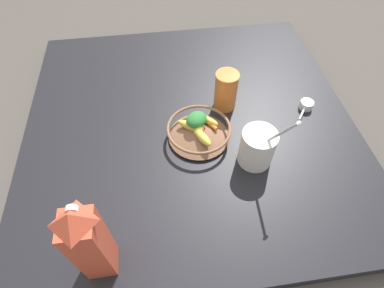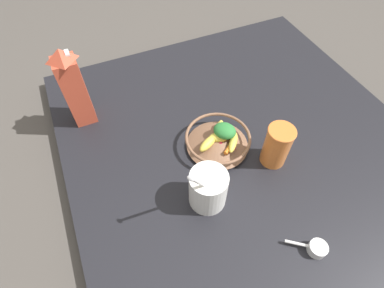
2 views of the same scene
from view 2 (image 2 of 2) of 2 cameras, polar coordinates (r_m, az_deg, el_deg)
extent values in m
plane|color=#4C4742|center=(1.09, 8.26, 0.25)|extent=(6.00, 6.00, 0.00)
cube|color=black|center=(1.07, 8.41, 1.03)|extent=(1.16, 1.16, 0.05)
cylinder|color=brown|center=(1.00, 4.80, -0.27)|extent=(0.11, 0.11, 0.01)
cone|color=brown|center=(0.99, 4.90, 0.58)|extent=(0.20, 0.20, 0.04)
torus|color=brown|center=(0.97, 4.97, 1.27)|extent=(0.21, 0.21, 0.01)
ellipsoid|color=#EFD64C|center=(0.96, 3.08, 0.15)|extent=(0.06, 0.08, 0.03)
ellipsoid|color=#EFD64C|center=(1.00, 5.17, 2.76)|extent=(0.08, 0.07, 0.03)
ellipsoid|color=#EFD64C|center=(0.97, 4.99, 1.20)|extent=(0.06, 0.07, 0.03)
ellipsoid|color=#EFD64C|center=(0.97, 7.85, 0.31)|extent=(0.08, 0.07, 0.02)
cylinder|color=orange|center=(0.96, 6.95, -0.96)|extent=(0.03, 0.04, 0.01)
cylinder|color=orange|center=(0.99, 6.35, 1.59)|extent=(0.03, 0.04, 0.01)
sphere|color=red|center=(0.98, 5.00, 1.21)|extent=(0.02, 0.02, 0.02)
sphere|color=red|center=(0.97, 5.43, 0.29)|extent=(0.01, 0.01, 0.01)
sphere|color=red|center=(0.98, 7.77, 0.91)|extent=(0.02, 0.02, 0.02)
sphere|color=red|center=(0.96, 7.90, -0.71)|extent=(0.02, 0.02, 0.02)
sphere|color=red|center=(1.00, 6.13, 2.28)|extent=(0.01, 0.01, 0.01)
sphere|color=red|center=(0.96, 2.94, -0.41)|extent=(0.02, 0.02, 0.02)
ellipsoid|color=#2D7F38|center=(0.97, 6.25, 2.52)|extent=(0.10, 0.10, 0.04)
cube|color=#CC4C33|center=(1.07, -21.27, 9.22)|extent=(0.07, 0.07, 0.25)
pyramid|color=#CC4C33|center=(0.98, -23.83, 15.33)|extent=(0.07, 0.07, 0.04)
cylinder|color=white|center=(0.98, -22.68, 15.64)|extent=(0.02, 0.01, 0.02)
cylinder|color=white|center=(0.85, 3.08, -8.52)|extent=(0.11, 0.11, 0.12)
cylinder|color=white|center=(0.80, 3.24, -6.78)|extent=(0.10, 0.10, 0.02)
cylinder|color=silver|center=(0.74, 1.66, -7.57)|extent=(0.06, 0.08, 0.18)
ellipsoid|color=silver|center=(0.65, -0.21, -6.58)|extent=(0.02, 0.02, 0.01)
cylinder|color=orange|center=(0.95, 15.86, -0.33)|extent=(0.08, 0.08, 0.15)
torus|color=orange|center=(0.90, 16.83, 2.35)|extent=(0.08, 0.08, 0.01)
cylinder|color=white|center=(0.90, 22.89, -17.83)|extent=(0.05, 0.05, 0.03)
cylinder|color=white|center=(0.88, 19.31, -17.45)|extent=(0.04, 0.05, 0.01)
camera|label=1|loc=(0.71, -62.80, 30.05)|focal=28.00mm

